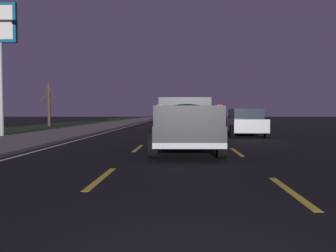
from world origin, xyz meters
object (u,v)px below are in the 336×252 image
Objects in this scene: sedan_silver at (244,122)px; bare_tree_far at (49,104)px; sedan_tan at (213,117)px; gas_price_sign at (0,36)px; pickup_truck at (185,123)px; sedan_black at (186,118)px.

sedan_silver is 1.08× the size of bare_tree_far.
sedan_tan is 25.53m from gas_price_sign.
pickup_truck is at bearing -124.05° from gas_price_sign.
pickup_truck is at bearing 179.36° from sedan_black.
sedan_tan is at bearing -65.94° from bare_tree_far.
sedan_black is 17.87m from gas_price_sign.
bare_tree_far is (13.62, 2.69, -3.44)m from gas_price_sign.
sedan_tan is 1.09× the size of bare_tree_far.
pickup_truck is at bearing -147.79° from bare_tree_far.
sedan_silver is at bearing -24.06° from pickup_truck.
sedan_black is at bearing -0.64° from pickup_truck.
sedan_silver is 20.19m from sedan_tan.
gas_price_sign is (-20.97, 13.76, 4.81)m from sedan_tan.
sedan_black is at bearing 155.96° from sedan_tan.
pickup_truck is 13.21m from gas_price_sign.
sedan_silver and sedan_tan have the same top height.
sedan_tan is (20.19, -0.06, 0.00)m from sedan_silver.
sedan_silver is 20.87m from bare_tree_far.
sedan_tan is 8.02m from sedan_black.
sedan_silver is 13.26m from sedan_black.
sedan_silver is at bearing 179.84° from sedan_tan.
sedan_black is at bearing -89.90° from bare_tree_far.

